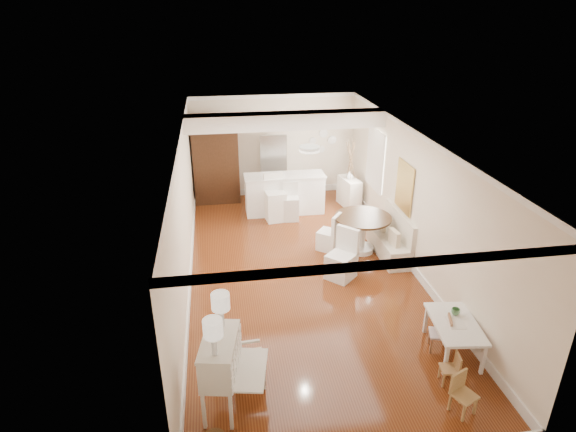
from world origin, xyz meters
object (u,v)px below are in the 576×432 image
object	(u,v)px
gustavian_armchair	(249,359)
kids_chair_b	(439,333)
bar_stool_left	(275,198)
bar_stool_right	(291,202)
kids_chair_a	(449,368)
fridge	(286,166)
kids_table	(453,337)
kids_chair_c	(464,395)
pantry_cabinet	(216,161)
breakfast_counter	(285,194)
slip_chair_near	(341,255)
slip_chair_far	(328,231)
secretary_bureau	(221,373)
sideboard	(349,192)
dining_table	(362,234)

from	to	relation	value
gustavian_armchair	kids_chair_b	distance (m)	3.02
bar_stool_left	bar_stool_right	xyz separation A→B (m)	(0.38, -0.05, -0.12)
kids_chair_a	fridge	distance (m)	7.62
kids_table	kids_chair_c	xyz separation A→B (m)	(-0.42, -1.17, 0.02)
bar_stool_right	pantry_cabinet	size ratio (longest dim) A/B	0.41
bar_stool_right	kids_chair_a	bearing A→B (deg)	-72.69
bar_stool_right	pantry_cabinet	bearing A→B (deg)	143.38
pantry_cabinet	breakfast_counter	bearing A→B (deg)	-32.43
slip_chair_near	fridge	size ratio (longest dim) A/B	0.57
slip_chair_near	kids_chair_a	bearing A→B (deg)	-29.47
kids_chair_c	slip_chair_far	distance (m)	4.88
kids_chair_b	fridge	world-z (taller)	fridge
secretary_bureau	fridge	size ratio (longest dim) A/B	0.62
kids_chair_a	kids_chair_c	size ratio (longest dim) A/B	0.84
breakfast_counter	sideboard	xyz separation A→B (m)	(1.77, 0.17, -0.13)
pantry_cabinet	secretary_bureau	bearing A→B (deg)	-90.77
kids_chair_c	slip_chair_near	size ratio (longest dim) A/B	0.59
bar_stool_right	fridge	distance (m)	1.59
kids_chair_a	sideboard	world-z (taller)	sideboard
kids_chair_a	slip_chair_near	bearing A→B (deg)	-155.80
bar_stool_right	breakfast_counter	bearing A→B (deg)	104.49
fridge	sideboard	world-z (taller)	fridge
kids_chair_a	breakfast_counter	world-z (taller)	breakfast_counter
kids_chair_c	fridge	world-z (taller)	fridge
kids_chair_a	kids_chair_b	size ratio (longest dim) A/B	0.82
bar_stool_right	sideboard	world-z (taller)	bar_stool_right
breakfast_counter	bar_stool_left	world-z (taller)	bar_stool_left
dining_table	bar_stool_left	size ratio (longest dim) A/B	1.03
kids_chair_a	breakfast_counter	distance (m)	6.61
slip_chair_near	fridge	distance (m)	4.48
pantry_cabinet	fridge	bearing A→B (deg)	-0.90
gustavian_armchair	kids_table	bearing A→B (deg)	-90.24
kids_chair_c	dining_table	world-z (taller)	dining_table
secretary_bureau	sideboard	world-z (taller)	secretary_bureau
fridge	slip_chair_far	bearing A→B (deg)	-81.96
kids_chair_a	slip_chair_near	size ratio (longest dim) A/B	0.49
sideboard	bar_stool_right	bearing A→B (deg)	-169.81
dining_table	pantry_cabinet	bearing A→B (deg)	131.48
slip_chair_far	sideboard	size ratio (longest dim) A/B	1.07
gustavian_armchair	kids_chair_a	bearing A→B (deg)	-102.33
secretary_bureau	slip_chair_far	bearing A→B (deg)	70.59
dining_table	slip_chair_near	bearing A→B (deg)	-125.50
slip_chair_far	fridge	xyz separation A→B (m)	(-0.45, 3.21, 0.47)
secretary_bureau	gustavian_armchair	world-z (taller)	secretary_bureau
kids_chair_a	slip_chair_far	bearing A→B (deg)	-160.31
secretary_bureau	gustavian_armchair	bearing A→B (deg)	55.60
slip_chair_far	breakfast_counter	bearing A→B (deg)	-126.02
kids_chair_a	kids_chair_c	bearing A→B (deg)	2.69
kids_chair_a	slip_chair_far	distance (m)	4.36
breakfast_counter	pantry_cabinet	world-z (taller)	pantry_cabinet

